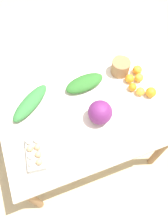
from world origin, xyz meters
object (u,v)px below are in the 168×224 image
(orange_0, at_px, (139,78))
(orange_5, at_px, (130,79))
(orange_2, at_px, (132,87))
(greens_bunch_beet_tops, at_px, (85,83))
(paper_bag, at_px, (120,67))
(orange_1, at_px, (151,92))
(greens_bunch_scallion, at_px, (30,103))
(orange_3, at_px, (137,70))
(egg_carton, at_px, (35,153))
(cabbage_purple, at_px, (100,112))
(orange_4, at_px, (140,91))

(orange_0, distance_m, orange_5, 0.08)
(orange_2, bearing_deg, greens_bunch_beet_tops, -25.88)
(paper_bag, height_order, orange_1, paper_bag)
(greens_bunch_scallion, xyz_separation_m, orange_3, (-0.89, -0.00, -0.00))
(egg_carton, xyz_separation_m, greens_bunch_scallion, (-0.06, -0.39, -0.00))
(egg_carton, xyz_separation_m, paper_bag, (-0.83, -0.45, 0.02))
(paper_bag, relative_size, orange_3, 1.96)
(cabbage_purple, xyz_separation_m, greens_bunch_beet_tops, (-0.00, -0.31, -0.05))
(greens_bunch_scallion, relative_size, orange_1, 4.64)
(egg_carton, height_order, orange_1, egg_carton)
(cabbage_purple, relative_size, orange_1, 2.17)
(egg_carton, height_order, paper_bag, paper_bag)
(egg_carton, relative_size, orange_5, 3.54)
(paper_bag, height_order, orange_0, paper_bag)
(paper_bag, bearing_deg, orange_1, 112.23)
(orange_1, xyz_separation_m, orange_3, (-0.01, -0.23, -0.00))
(greens_bunch_scallion, distance_m, orange_0, 0.87)
(egg_carton, height_order, orange_4, egg_carton)
(paper_bag, relative_size, orange_1, 1.85)
(orange_4, bearing_deg, orange_2, -57.29)
(greens_bunch_scallion, bearing_deg, greens_bunch_beet_tops, -176.25)
(egg_carton, distance_m, orange_1, 0.96)
(orange_1, bearing_deg, cabbage_purple, 6.28)
(greens_bunch_scallion, height_order, orange_5, greens_bunch_scallion)
(paper_bag, relative_size, orange_5, 2.11)
(orange_0, relative_size, orange_4, 1.04)
(cabbage_purple, relative_size, greens_bunch_scallion, 0.47)
(greens_bunch_beet_tops, distance_m, orange_4, 0.44)
(cabbage_purple, height_order, paper_bag, cabbage_purple)
(cabbage_purple, xyz_separation_m, paper_bag, (-0.32, -0.34, -0.03))
(orange_0, distance_m, orange_3, 0.08)
(egg_carton, distance_m, greens_bunch_beet_tops, 0.66)
(greens_bunch_scallion, bearing_deg, orange_4, 166.66)
(orange_3, distance_m, orange_4, 0.21)
(orange_1, bearing_deg, greens_bunch_beet_tops, -30.57)
(cabbage_purple, distance_m, egg_carton, 0.52)
(orange_1, relative_size, orange_3, 1.06)
(greens_bunch_scallion, relative_size, orange_4, 5.61)
(cabbage_purple, relative_size, orange_5, 2.47)
(greens_bunch_beet_tops, relative_size, orange_5, 4.50)
(paper_bag, xyz_separation_m, orange_4, (-0.05, 0.26, -0.03))
(egg_carton, relative_size, orange_3, 3.29)
(orange_2, height_order, orange_3, orange_3)
(orange_5, bearing_deg, paper_bag, -76.01)
(paper_bag, height_order, orange_5, paper_bag)
(cabbage_purple, distance_m, orange_3, 0.54)
(greens_bunch_beet_tops, bearing_deg, cabbage_purple, 89.74)
(greens_bunch_scallion, distance_m, orange_2, 0.79)
(greens_bunch_beet_tops, xyz_separation_m, orange_2, (-0.34, 0.16, -0.01))
(cabbage_purple, distance_m, greens_bunch_scallion, 0.53)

